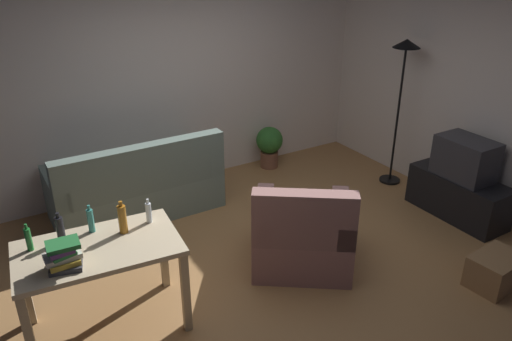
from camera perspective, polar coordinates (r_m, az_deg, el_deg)
The scene contains 17 objects.
ground_plane at distance 4.92m, azimuth 2.05°, elevation -10.45°, with size 5.20×4.40×0.02m, color #9E7042.
wall_rear at distance 6.15m, azimuth -9.18°, elevation 10.65°, with size 5.20×0.10×2.70m, color silver.
wall_right at distance 6.05m, azimuth 23.65°, elevation 8.64°, with size 0.10×4.40×2.70m, color beige.
couch at distance 5.72m, azimuth -13.45°, elevation -2.05°, with size 1.84×0.84×0.92m.
tv_stand at distance 5.99m, azimuth 22.19°, elevation -2.74°, with size 0.44×1.10×0.48m.
tv at distance 5.81m, azimuth 22.93°, elevation 1.30°, with size 0.41×0.60×0.44m.
torchiere_lamp at distance 6.20m, azimuth 16.52°, elevation 10.66°, with size 0.32×0.32×1.81m.
desk at distance 3.99m, azimuth -17.51°, elevation -9.61°, with size 1.26×0.81×0.76m.
potted_plant at distance 6.72m, azimuth 1.55°, elevation 3.03°, with size 0.36×0.36×0.57m.
armchair at distance 4.71m, azimuth 5.34°, elevation -7.46°, with size 1.22×1.21×0.92m.
storage_box at distance 5.01m, azimuth 25.78°, elevation -10.29°, with size 0.48×0.34×0.30m, color olive.
bottle_green at distance 4.02m, azimuth -24.65°, elevation -7.16°, with size 0.05×0.05×0.22m.
bottle_dark at distance 4.02m, azimuth -21.55°, elevation -6.29°, with size 0.06×0.06×0.25m.
bottle_tall at distance 4.08m, azimuth -18.45°, elevation -5.44°, with size 0.05×0.05×0.23m.
bottle_amber at distance 3.99m, azimuth -15.08°, elevation -5.38°, with size 0.07×0.07×0.27m.
bottle_clear at distance 4.09m, azimuth -12.22°, elevation -4.71°, with size 0.05×0.05×0.21m.
book_stack at distance 3.72m, azimuth -21.24°, elevation -9.16°, with size 0.26×0.22×0.20m.
Camera 1 is at (-2.22, -3.34, 2.84)m, focal length 34.85 mm.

